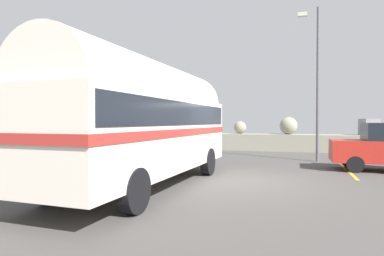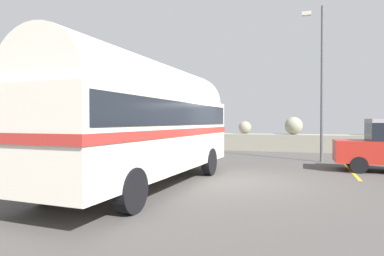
# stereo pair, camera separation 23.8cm
# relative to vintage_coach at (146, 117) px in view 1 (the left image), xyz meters

# --- Properties ---
(ground) EXTENTS (32.00, 26.00, 0.02)m
(ground) POSITION_rel_vintage_coach_xyz_m (2.48, 1.70, -2.04)
(ground) COLOR #4A4744
(breakwater) EXTENTS (31.36, 2.24, 2.49)m
(breakwater) POSITION_rel_vintage_coach_xyz_m (2.23, 13.50, -1.35)
(breakwater) COLOR gray
(breakwater) RESTS_ON ground
(vintage_coach) EXTENTS (2.75, 8.67, 3.70)m
(vintage_coach) POSITION_rel_vintage_coach_xyz_m (0.00, 0.00, 0.00)
(vintage_coach) COLOR black
(vintage_coach) RESTS_ON ground
(lamp_post) EXTENTS (1.00, 0.80, 7.38)m
(lamp_post) POSITION_rel_vintage_coach_xyz_m (5.09, 8.07, 2.06)
(lamp_post) COLOR #5B5B60
(lamp_post) RESTS_ON ground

